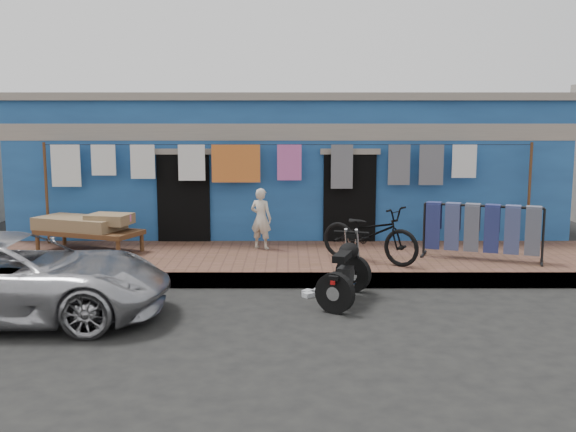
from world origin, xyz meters
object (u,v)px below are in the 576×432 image
object	(u,v)px
car	(12,276)
charpoy	(89,233)
seated_person	(261,219)
bicycle	(370,227)
motorcycle	(345,269)
jeans_rack	(482,231)

from	to	relation	value
car	charpoy	world-z (taller)	car
seated_person	car	bearing A→B (deg)	73.54
car	bicycle	world-z (taller)	bicycle
seated_person	bicycle	bearing A→B (deg)	173.30
bicycle	charpoy	bearing A→B (deg)	117.23
car	seated_person	bearing A→B (deg)	-43.49
charpoy	seated_person	bearing A→B (deg)	4.40
motorcycle	jeans_rack	xyz separation A→B (m)	(2.68, 1.95, 0.26)
motorcycle	jeans_rack	size ratio (longest dim) A/B	0.76
jeans_rack	charpoy	bearing A→B (deg)	174.21
bicycle	seated_person	bearing A→B (deg)	96.29
car	seated_person	distance (m)	5.10
car	jeans_rack	world-z (taller)	jeans_rack
car	bicycle	distance (m)	5.96
seated_person	jeans_rack	bearing A→B (deg)	-169.60
bicycle	jeans_rack	bearing A→B (deg)	-47.41
bicycle	charpoy	size ratio (longest dim) A/B	0.82
charpoy	jeans_rack	world-z (taller)	jeans_rack
seated_person	charpoy	distance (m)	3.36
motorcycle	seated_person	bearing A→B (deg)	133.32
seated_person	charpoy	world-z (taller)	seated_person
motorcycle	jeans_rack	world-z (taller)	jeans_rack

